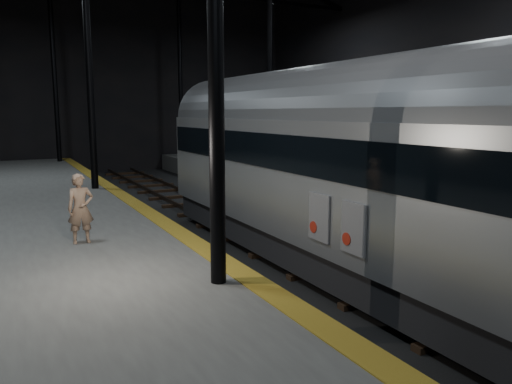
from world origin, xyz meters
TOP-DOWN VIEW (x-y plane):
  - ground at (0.00, 0.00)m, footprint 44.00×44.00m
  - platform_right at (7.50, 0.00)m, footprint 9.00×43.80m
  - tactile_strip at (-3.25, 0.00)m, footprint 0.50×43.80m
  - track at (0.00, 0.00)m, footprint 2.40×43.00m
  - train at (-0.00, -3.60)m, footprint 2.74×18.24m
  - woman at (-5.47, -0.21)m, footprint 0.57×0.38m

SIDE VIEW (x-z plane):
  - ground at x=0.00m, z-range 0.00..0.00m
  - track at x=0.00m, z-range -0.05..0.19m
  - platform_right at x=7.50m, z-range 0.00..1.00m
  - tactile_strip at x=-3.25m, z-range 1.00..1.01m
  - woman at x=-5.47m, z-range 1.00..2.54m
  - train at x=0.00m, z-range 0.28..5.16m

